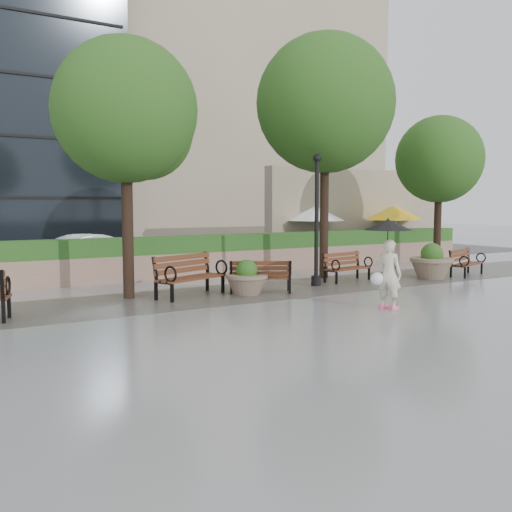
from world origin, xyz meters
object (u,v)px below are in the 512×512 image
pedestrian (388,255)px  bench_1 (190,284)px  bench_4 (466,268)px  bench_2 (260,283)px  planter_right (432,265)px  planter_left (247,281)px  lamppost (317,229)px  bench_3 (347,273)px  car_right (97,252)px

pedestrian → bench_1: bearing=15.9°
bench_4 → bench_2: bearing=158.3°
bench_1 → bench_2: size_ratio=1.23×
planter_right → planter_left: bearing=177.7°
bench_1 → bench_2: bench_1 is taller
bench_1 → planter_right: (8.16, -0.77, 0.13)m
lamppost → bench_3: bearing=11.0°
car_right → pedestrian: 11.87m
pedestrian → bench_3: bearing=-51.9°
planter_left → car_right: 8.12m
car_right → bench_1: bearing=167.2°
lamppost → pedestrian: size_ratio=1.88×
planter_right → car_right: car_right is taller
bench_1 → planter_right: planter_right is taller
bench_2 → lamppost: lamppost is taller
bench_2 → planter_left: (-0.49, -0.11, 0.10)m
bench_1 → bench_4: (9.72, -0.90, -0.06)m
bench_3 → planter_right: 2.91m
bench_1 → bench_2: 1.93m
bench_2 → bench_1: bearing=18.3°
lamppost → car_right: (-4.25, 7.58, -1.02)m
planter_right → bench_3: bearing=161.9°
bench_3 → pedestrian: pedestrian is taller
bench_3 → bench_4: 4.44m
bench_4 → planter_right: planter_right is taller
planter_left → planter_right: bearing=-2.3°
car_right → pedestrian: bearing=-178.5°
bench_1 → pedestrian: pedestrian is taller
bench_3 → car_right: size_ratio=0.44×
planter_right → car_right: size_ratio=0.34×
planter_left → pedestrian: bearing=-63.7°
lamppost → pedestrian: lamppost is taller
planter_right → lamppost: lamppost is taller
bench_1 → car_right: bearing=70.7°
bench_3 → car_right: car_right is taller
planter_left → planter_right: planter_right is taller
pedestrian → bench_4: bearing=-87.7°
bench_4 → lamppost: bearing=154.6°
bench_2 → planter_left: planter_left is taller
pedestrian → bench_2: bearing=-3.5°
bench_1 → planter_right: bearing=-26.8°
bench_1 → planter_left: size_ratio=1.93×
bench_2 → planter_right: 6.29m
bench_2 → bench_3: bearing=-141.5°
bench_2 → car_right: (-2.16, 7.83, 0.39)m
planter_right → bench_2: bearing=176.5°
lamppost → bench_4: bearing=-7.4°
lamppost → car_right: size_ratio=0.96×
bench_1 → planter_right: size_ratio=1.56×
bench_2 → planter_right: size_ratio=1.27×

